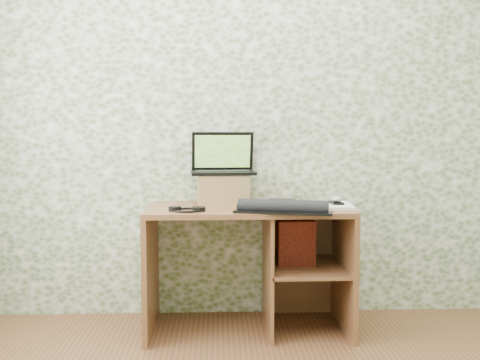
{
  "coord_description": "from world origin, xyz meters",
  "views": [
    {
      "loc": [
        -0.18,
        -1.72,
        1.19
      ],
      "look_at": [
        -0.05,
        1.39,
        0.92
      ],
      "focal_mm": 40.0,
      "sensor_mm": 36.0,
      "label": 1
    }
  ],
  "objects_px": {
    "keyboard": "(281,207)",
    "notepad": "(333,205)",
    "laptop": "(223,164)",
    "riser": "(223,189)",
    "desk": "(261,250)"
  },
  "relations": [
    {
      "from": "notepad",
      "to": "laptop",
      "type": "bearing_deg",
      "value": 168.4
    },
    {
      "from": "riser",
      "to": "keyboard",
      "type": "relative_size",
      "value": 0.56
    },
    {
      "from": "riser",
      "to": "notepad",
      "type": "relative_size",
      "value": 0.99
    },
    {
      "from": "riser",
      "to": "desk",
      "type": "bearing_deg",
      "value": -26.9
    },
    {
      "from": "laptop",
      "to": "notepad",
      "type": "xyz_separation_m",
      "value": [
        0.66,
        -0.18,
        -0.24
      ]
    },
    {
      "from": "laptop",
      "to": "keyboard",
      "type": "bearing_deg",
      "value": -54.37
    },
    {
      "from": "keyboard",
      "to": "notepad",
      "type": "distance_m",
      "value": 0.39
    },
    {
      "from": "desk",
      "to": "laptop",
      "type": "distance_m",
      "value": 0.59
    },
    {
      "from": "keyboard",
      "to": "notepad",
      "type": "height_order",
      "value": "keyboard"
    },
    {
      "from": "laptop",
      "to": "riser",
      "type": "bearing_deg",
      "value": -94.43
    },
    {
      "from": "desk",
      "to": "riser",
      "type": "height_order",
      "value": "riser"
    },
    {
      "from": "desk",
      "to": "riser",
      "type": "bearing_deg",
      "value": 153.1
    },
    {
      "from": "desk",
      "to": "riser",
      "type": "xyz_separation_m",
      "value": [
        -0.23,
        0.12,
        0.36
      ]
    },
    {
      "from": "keyboard",
      "to": "laptop",
      "type": "bearing_deg",
      "value": 144.64
    },
    {
      "from": "riser",
      "to": "laptop",
      "type": "xyz_separation_m",
      "value": [
        -0.0,
        0.04,
        0.15
      ]
    }
  ]
}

